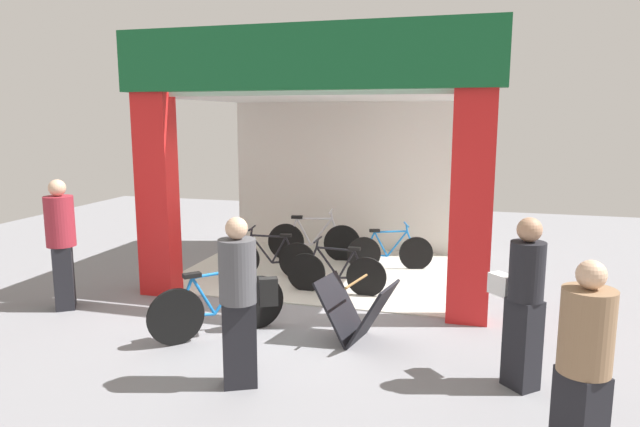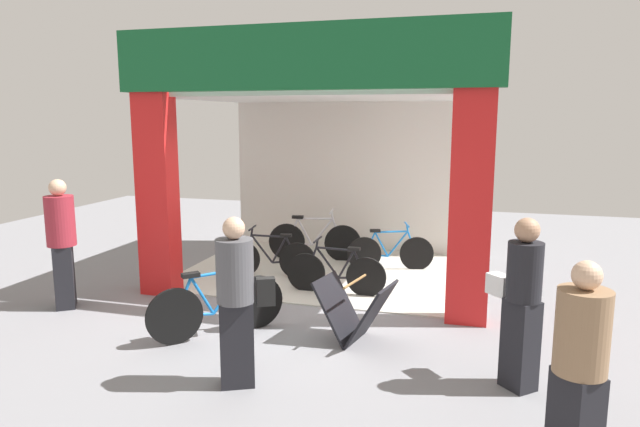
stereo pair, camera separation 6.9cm
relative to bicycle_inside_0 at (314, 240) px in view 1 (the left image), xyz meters
The scene contains 12 objects.
ground_plane 2.53m from the bicycle_inside_0, 77.30° to the right, with size 17.81×17.81×0.00m, color gray.
shop_facade 1.85m from the bicycle_inside_0, 54.05° to the right, with size 5.11×3.86×3.74m.
bicycle_inside_0 is the anchor object (origin of this frame).
bicycle_inside_1 1.46m from the bicycle_inside_0, 11.60° to the right, with size 1.42×0.50×0.81m.
bicycle_inside_2 2.02m from the bicycle_inside_0, 64.47° to the right, with size 1.50×0.41×0.82m.
bicycle_inside_3 1.33m from the bicycle_inside_0, 106.46° to the right, with size 1.50×0.41×0.83m.
bicycle_parked_0 3.76m from the bicycle_inside_0, 91.41° to the right, with size 1.22×1.24×0.93m.
sandwich_board_sign 3.80m from the bicycle_inside_0, 66.45° to the right, with size 0.95×0.76×0.75m.
pedestrian_0 5.32m from the bicycle_inside_0, 51.78° to the right, with size 0.57×0.59×1.67m.
pedestrian_1 4.92m from the bicycle_inside_0, 82.25° to the right, with size 0.60×0.48×1.67m.
pedestrian_2 4.28m from the bicycle_inside_0, 127.03° to the right, with size 0.53×0.53×1.77m.
pedestrian_3 6.54m from the bicycle_inside_0, 56.61° to the right, with size 0.52×0.52×1.61m.
Camera 1 is at (2.23, -7.19, 2.59)m, focal length 31.77 mm.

